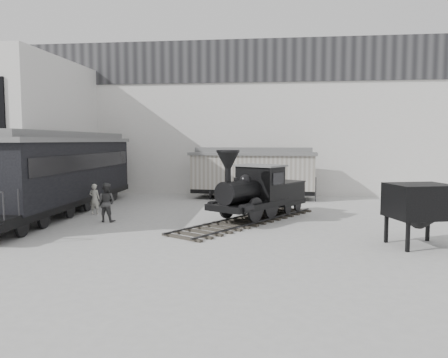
# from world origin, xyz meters

# --- Properties ---
(ground) EXTENTS (90.00, 90.00, 0.00)m
(ground) POSITION_xyz_m (0.00, 0.00, 0.00)
(ground) COLOR #9E9E9B
(north_wall) EXTENTS (34.00, 2.51, 11.00)m
(north_wall) POSITION_xyz_m (0.00, 14.98, 5.55)
(north_wall) COLOR silver
(north_wall) RESTS_ON ground
(west_pavilion) EXTENTS (7.00, 12.11, 9.00)m
(west_pavilion) POSITION_xyz_m (-14.50, 9.96, 4.49)
(west_pavilion) COLOR silver
(west_pavilion) RESTS_ON ground
(locomotive) EXTENTS (6.81, 9.27, 3.39)m
(locomotive) POSITION_xyz_m (1.19, 3.83, 1.25)
(locomotive) COLOR black
(locomotive) RESTS_ON ground
(boxcar) EXTENTS (8.56, 3.18, 3.44)m
(boxcar) POSITION_xyz_m (0.64, 11.79, 1.81)
(boxcar) COLOR black
(boxcar) RESTS_ON ground
(passenger_coach) EXTENTS (3.61, 15.17, 4.04)m
(passenger_coach) POSITION_xyz_m (-9.40, 4.87, 2.23)
(passenger_coach) COLOR black
(passenger_coach) RESTS_ON ground
(visitor_a) EXTENTS (0.62, 0.44, 1.63)m
(visitor_a) POSITION_xyz_m (-7.41, 4.55, 0.81)
(visitor_a) COLOR #BBB8AB
(visitor_a) RESTS_ON ground
(visitor_b) EXTENTS (1.01, 0.83, 1.89)m
(visitor_b) POSITION_xyz_m (-5.96, 2.52, 0.94)
(visitor_b) COLOR #404041
(visitor_b) RESTS_ON ground
(coal_hopper) EXTENTS (2.51, 2.24, 2.31)m
(coal_hopper) POSITION_xyz_m (7.36, -0.86, 1.51)
(coal_hopper) COLOR black
(coal_hopper) RESTS_ON ground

